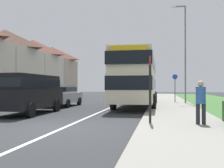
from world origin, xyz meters
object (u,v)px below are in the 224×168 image
(pedestrian_at_stop, at_px, (201,100))
(parked_car_silver, at_px, (62,94))
(parked_van_black, at_px, (28,91))
(cycle_route_sign, at_px, (175,87))
(double_decker_bus, at_px, (137,77))
(street_lamp_mid, at_px, (184,48))
(bus_stop_sign, at_px, (150,84))

(pedestrian_at_stop, bearing_deg, parked_car_silver, 134.97)
(parked_van_black, relative_size, pedestrian_at_stop, 2.96)
(cycle_route_sign, bearing_deg, parked_car_silver, -147.99)
(double_decker_bus, height_order, street_lamp_mid, street_lamp_mid)
(parked_van_black, relative_size, bus_stop_sign, 1.90)
(double_decker_bus, bearing_deg, cycle_route_sign, 53.55)
(double_decker_bus, relative_size, bus_stop_sign, 4.42)
(cycle_route_sign, bearing_deg, pedestrian_at_stop, -89.54)
(double_decker_bus, distance_m, cycle_route_sign, 5.03)
(double_decker_bus, distance_m, parked_car_silver, 5.65)
(parked_van_black, distance_m, cycle_route_sign, 13.35)
(street_lamp_mid, bearing_deg, parked_van_black, -134.50)
(pedestrian_at_stop, distance_m, cycle_route_sign, 13.66)
(cycle_route_sign, bearing_deg, bus_stop_sign, -96.96)
(double_decker_bus, bearing_deg, street_lamp_mid, 34.09)
(double_decker_bus, xyz_separation_m, bus_stop_sign, (1.28, -9.71, -0.60))
(parked_car_silver, relative_size, cycle_route_sign, 1.68)
(bus_stop_sign, distance_m, cycle_route_sign, 13.81)
(pedestrian_at_stop, bearing_deg, double_decker_bus, 107.61)
(parked_car_silver, relative_size, pedestrian_at_stop, 2.53)
(pedestrian_at_stop, relative_size, cycle_route_sign, 0.66)
(pedestrian_at_stop, height_order, street_lamp_mid, street_lamp_mid)
(parked_car_silver, relative_size, bus_stop_sign, 1.63)
(pedestrian_at_stop, bearing_deg, cycle_route_sign, 90.46)
(parked_van_black, bearing_deg, bus_stop_sign, -25.86)
(parked_van_black, height_order, cycle_route_sign, cycle_route_sign)
(bus_stop_sign, bearing_deg, double_decker_bus, 97.53)
(double_decker_bus, bearing_deg, pedestrian_at_stop, -72.39)
(parked_car_silver, distance_m, pedestrian_at_stop, 11.94)
(cycle_route_sign, distance_m, street_lamp_mid, 3.57)
(parked_van_black, bearing_deg, parked_car_silver, 91.52)
(parked_car_silver, height_order, bus_stop_sign, bus_stop_sign)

